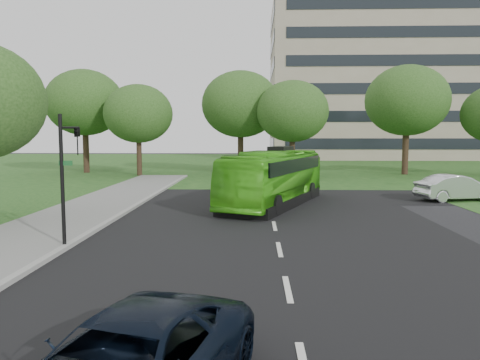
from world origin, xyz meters
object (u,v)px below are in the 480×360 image
(tree_park_a, at_px, (138,114))
(sedan, at_px, (456,188))
(tree_park_d, at_px, (407,101))
(traffic_light, at_px, (66,170))
(tree_park_b, at_px, (241,104))
(bus, at_px, (274,178))
(office_building, at_px, (393,82))
(tree_park_f, at_px, (85,103))
(tree_park_c, at_px, (293,111))

(tree_park_a, bearing_deg, sedan, -35.73)
(tree_park_d, xyz_separation_m, traffic_light, (-20.66, -30.18, -4.41))
(tree_park_a, height_order, sedan, tree_park_a)
(tree_park_b, relative_size, sedan, 2.18)
(tree_park_d, relative_size, bus, 0.98)
(office_building, height_order, tree_park_b, office_building)
(bus, xyz_separation_m, traffic_light, (-7.29, -10.09, 1.16))
(tree_park_a, xyz_separation_m, tree_park_f, (-6.15, 3.08, 1.24))
(tree_park_d, height_order, tree_park_f, tree_park_d)
(tree_park_b, bearing_deg, tree_park_f, 178.79)
(tree_park_c, relative_size, tree_park_d, 0.84)
(tree_park_d, bearing_deg, tree_park_c, -168.09)
(tree_park_f, bearing_deg, sedan, -33.92)
(tree_park_a, height_order, tree_park_b, tree_park_b)
(traffic_light, bearing_deg, sedan, 52.91)
(tree_park_c, bearing_deg, tree_park_b, 147.10)
(bus, xyz_separation_m, sedan, (10.59, 1.95, -0.72))
(tree_park_a, distance_m, tree_park_b, 9.87)
(office_building, height_order, bus, office_building)
(tree_park_b, xyz_separation_m, sedan, (13.08, -18.94, -6.01))
(tree_park_f, bearing_deg, bus, -49.59)
(tree_park_a, bearing_deg, tree_park_b, 16.28)
(office_building, bearing_deg, bus, -111.95)
(tree_park_f, bearing_deg, tree_park_c, -9.60)
(tree_park_b, bearing_deg, sedan, -55.37)
(sedan, bearing_deg, tree_park_a, 40.84)
(tree_park_a, bearing_deg, tree_park_c, -1.50)
(tree_park_b, distance_m, traffic_light, 31.62)
(tree_park_b, bearing_deg, office_building, 53.75)
(tree_park_b, bearing_deg, bus, -83.20)
(office_building, height_order, tree_park_d, office_building)
(office_building, relative_size, tree_park_b, 3.99)
(office_building, height_order, tree_park_f, office_building)
(tree_park_f, distance_m, bus, 28.40)
(tree_park_d, bearing_deg, tree_park_b, 177.11)
(bus, relative_size, traffic_light, 2.36)
(traffic_light, bearing_deg, bus, 73.10)
(tree_park_a, xyz_separation_m, tree_park_b, (9.42, 2.75, 1.02))
(sedan, relative_size, traffic_light, 1.03)
(tree_park_c, bearing_deg, traffic_light, -109.08)
(tree_park_d, bearing_deg, office_building, 76.12)
(tree_park_d, bearing_deg, sedan, -98.70)
(sedan, bearing_deg, tree_park_c, 14.12)
(tree_park_b, bearing_deg, tree_park_c, -32.90)
(tree_park_c, xyz_separation_m, tree_park_f, (-20.40, 3.45, 1.06))
(tree_park_b, height_order, tree_park_d, tree_park_d)
(tree_park_d, xyz_separation_m, sedan, (-2.77, -18.14, -6.28))
(tree_park_a, bearing_deg, tree_park_f, 153.40)
(office_building, relative_size, traffic_light, 8.94)
(tree_park_d, bearing_deg, bus, -123.64)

